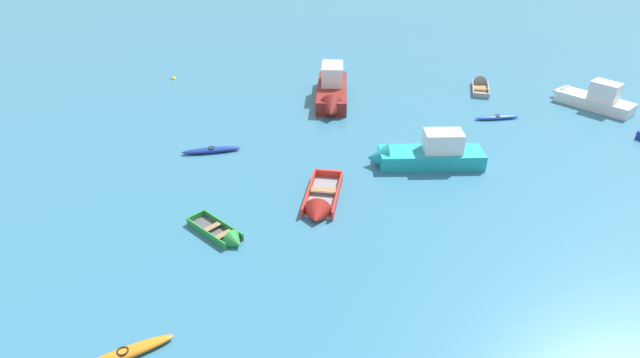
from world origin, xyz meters
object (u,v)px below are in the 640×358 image
object	(u,v)px
motor_launch_turquoise_cluster_inner	(424,154)
rowboat_grey_back_row_center	(480,85)
motor_launch_white_cluster_outer	(590,98)
mooring_buoy_outer_edge	(174,79)
rowboat_green_near_camera	(226,237)
kayak_deep_blue_midfield_left	(211,150)
kayak_blue_back_row_right	(497,117)
kayak_orange_far_left	(123,354)
motor_launch_maroon_foreground_center	(332,92)
rowboat_red_outer_left	(320,206)

from	to	relation	value
motor_launch_turquoise_cluster_inner	rowboat_grey_back_row_center	distance (m)	13.15
motor_launch_white_cluster_outer	mooring_buoy_outer_edge	xyz separation A→B (m)	(-28.80, 1.47, -0.58)
rowboat_green_near_camera	motor_launch_white_cluster_outer	world-z (taller)	motor_launch_white_cluster_outer
rowboat_grey_back_row_center	mooring_buoy_outer_edge	bearing A→B (deg)	-176.64
kayak_deep_blue_midfield_left	kayak_blue_back_row_right	bearing A→B (deg)	22.49
rowboat_green_near_camera	motor_launch_white_cluster_outer	distance (m)	25.99
kayak_orange_far_left	kayak_blue_back_row_right	size ratio (longest dim) A/B	1.00
rowboat_grey_back_row_center	kayak_blue_back_row_right	xyz separation A→B (m)	(0.32, -5.76, -0.03)
motor_launch_white_cluster_outer	kayak_deep_blue_midfield_left	size ratio (longest dim) A/B	1.55
motor_launch_turquoise_cluster_inner	motor_launch_white_cluster_outer	distance (m)	14.60
motor_launch_maroon_foreground_center	kayak_deep_blue_midfield_left	distance (m)	10.03
kayak_deep_blue_midfield_left	rowboat_grey_back_row_center	bearing A→B (deg)	38.17
kayak_blue_back_row_right	rowboat_green_near_camera	bearing A→B (deg)	-132.41
motor_launch_maroon_foreground_center	kayak_deep_blue_midfield_left	size ratio (longest dim) A/B	2.20
motor_launch_turquoise_cluster_inner	rowboat_grey_back_row_center	xyz separation A→B (m)	(4.46, 12.36, -0.46)
motor_launch_white_cluster_outer	kayak_blue_back_row_right	bearing A→B (deg)	-154.45
kayak_orange_far_left	rowboat_green_near_camera	distance (m)	6.62
motor_launch_turquoise_cluster_inner	kayak_blue_back_row_right	distance (m)	8.16
kayak_blue_back_row_right	rowboat_green_near_camera	size ratio (longest dim) A/B	0.95
mooring_buoy_outer_edge	motor_launch_white_cluster_outer	bearing A→B (deg)	-2.92
rowboat_grey_back_row_center	motor_launch_turquoise_cluster_inner	bearing A→B (deg)	-109.84
motor_launch_turquoise_cluster_inner	motor_launch_white_cluster_outer	world-z (taller)	motor_launch_turquoise_cluster_inner
motor_launch_turquoise_cluster_inner	motor_launch_white_cluster_outer	size ratio (longest dim) A/B	1.25
rowboat_grey_back_row_center	mooring_buoy_outer_edge	size ratio (longest dim) A/B	8.85
rowboat_red_outer_left	mooring_buoy_outer_edge	distance (m)	20.69
motor_launch_white_cluster_outer	motor_launch_turquoise_cluster_inner	bearing A→B (deg)	-138.99
rowboat_red_outer_left	rowboat_green_near_camera	distance (m)	4.49
motor_launch_turquoise_cluster_inner	rowboat_red_outer_left	distance (m)	6.95
motor_launch_turquoise_cluster_inner	mooring_buoy_outer_edge	xyz separation A→B (m)	(-17.78, 11.05, -0.61)
kayak_orange_far_left	kayak_blue_back_row_right	bearing A→B (deg)	54.99
motor_launch_maroon_foreground_center	motor_launch_turquoise_cluster_inner	size ratio (longest dim) A/B	1.13
rowboat_grey_back_row_center	kayak_deep_blue_midfield_left	world-z (taller)	rowboat_grey_back_row_center
rowboat_red_outer_left	motor_launch_white_cluster_outer	xyz separation A→B (m)	(15.79, 14.62, 0.37)
motor_launch_maroon_foreground_center	rowboat_green_near_camera	size ratio (longest dim) A/B	2.32
kayak_orange_far_left	motor_launch_white_cluster_outer	bearing A→B (deg)	48.81
rowboat_red_outer_left	kayak_deep_blue_midfield_left	size ratio (longest dim) A/B	1.35
mooring_buoy_outer_edge	motor_launch_turquoise_cluster_inner	bearing A→B (deg)	-31.87
motor_launch_maroon_foreground_center	rowboat_red_outer_left	xyz separation A→B (m)	(0.91, -13.18, -0.50)
rowboat_grey_back_row_center	rowboat_green_near_camera	bearing A→B (deg)	-122.46
motor_launch_maroon_foreground_center	motor_launch_turquoise_cluster_inner	world-z (taller)	motor_launch_maroon_foreground_center
rowboat_grey_back_row_center	rowboat_red_outer_left	size ratio (longest dim) A/B	0.78
rowboat_grey_back_row_center	motor_launch_white_cluster_outer	bearing A→B (deg)	-22.93
rowboat_grey_back_row_center	mooring_buoy_outer_edge	xyz separation A→B (m)	(-22.24, -1.31, -0.16)
kayak_deep_blue_midfield_left	motor_launch_maroon_foreground_center	bearing A→B (deg)	55.36
motor_launch_maroon_foreground_center	motor_launch_white_cluster_outer	distance (m)	16.77
motor_launch_maroon_foreground_center	kayak_orange_far_left	distance (m)	22.74
motor_launch_maroon_foreground_center	kayak_orange_far_left	world-z (taller)	motor_launch_maroon_foreground_center
motor_launch_white_cluster_outer	mooring_buoy_outer_edge	world-z (taller)	motor_launch_white_cluster_outer
kayak_blue_back_row_right	mooring_buoy_outer_edge	bearing A→B (deg)	168.82
rowboat_grey_back_row_center	motor_launch_white_cluster_outer	world-z (taller)	motor_launch_white_cluster_outer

